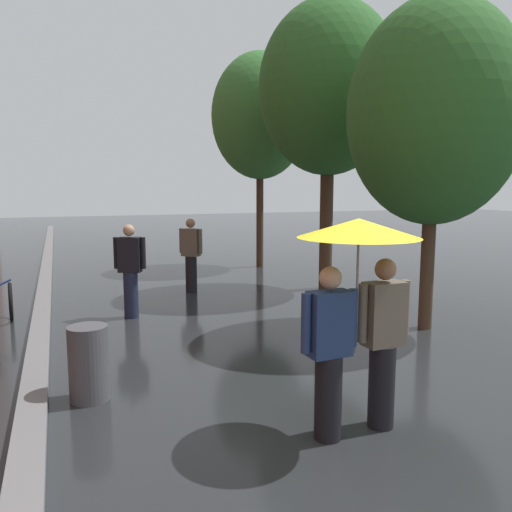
# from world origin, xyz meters

# --- Properties ---
(ground_plane) EXTENTS (80.00, 80.00, 0.00)m
(ground_plane) POSITION_xyz_m (0.00, 0.00, 0.00)
(ground_plane) COLOR #26282B
(kerb_strip) EXTENTS (0.30, 36.00, 0.12)m
(kerb_strip) POSITION_xyz_m (-3.20, 10.00, 0.06)
(kerb_strip) COLOR slate
(kerb_strip) RESTS_ON ground
(street_tree_0) EXTENTS (2.80, 2.80, 5.36)m
(street_tree_0) POSITION_xyz_m (2.87, 2.64, 3.55)
(street_tree_0) COLOR #473323
(street_tree_0) RESTS_ON ground
(street_tree_1) EXTENTS (3.16, 3.16, 6.52)m
(street_tree_1) POSITION_xyz_m (2.97, 6.24, 4.56)
(street_tree_1) COLOR #473323
(street_tree_1) RESTS_ON ground
(street_tree_2) EXTENTS (2.82, 2.82, 6.23)m
(street_tree_2) POSITION_xyz_m (2.78, 9.88, 4.41)
(street_tree_2) COLOR #473323
(street_tree_2) RESTS_ON ground
(couple_under_umbrella) EXTENTS (1.21, 1.15, 2.09)m
(couple_under_umbrella) POSITION_xyz_m (-0.25, -0.07, 1.41)
(couple_under_umbrella) COLOR black
(couple_under_umbrella) RESTS_ON ground
(litter_bin) EXTENTS (0.44, 0.44, 0.85)m
(litter_bin) POSITION_xyz_m (-2.61, 1.67, 0.42)
(litter_bin) COLOR #4C4C51
(litter_bin) RESTS_ON ground
(pedestrian_walking_midground) EXTENTS (0.54, 0.43, 1.71)m
(pedestrian_walking_midground) POSITION_xyz_m (-1.66, 5.20, 0.91)
(pedestrian_walking_midground) COLOR #1E233D
(pedestrian_walking_midground) RESTS_ON ground
(pedestrian_walking_far) EXTENTS (0.46, 0.46, 1.68)m
(pedestrian_walking_far) POSITION_xyz_m (-0.06, 7.04, 0.89)
(pedestrian_walking_far) COLOR black
(pedestrian_walking_far) RESTS_ON ground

